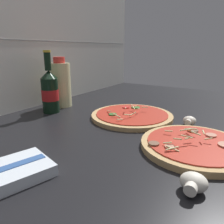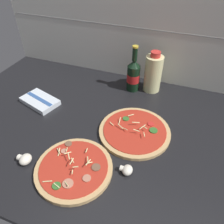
{
  "view_description": "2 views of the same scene",
  "coord_description": "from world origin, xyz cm",
  "px_view_note": "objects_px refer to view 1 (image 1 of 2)",
  "views": [
    {
      "loc": [
        -61.12,
        -31.44,
        26.9
      ],
      "look_at": [
        0.24,
        6.15,
        5.82
      ],
      "focal_mm": 35.0,
      "sensor_mm": 36.0,
      "label": 1
    },
    {
      "loc": [
        20.95,
        -61.07,
        67.18
      ],
      "look_at": [
        -4.32,
        6.44,
        6.71
      ],
      "focal_mm": 35.0,
      "sensor_mm": 36.0,
      "label": 2
    }
  ],
  "objects_px": {
    "pizza_near": "(195,145)",
    "pizza_far": "(132,116)",
    "mushroom_left": "(193,183)",
    "beer_bottle": "(50,91)",
    "dish_towel": "(2,175)",
    "oil_bottle": "(61,84)",
    "mushroom_right": "(189,121)"
  },
  "relations": [
    {
      "from": "pizza_near",
      "to": "oil_bottle",
      "type": "relative_size",
      "value": 1.29
    },
    {
      "from": "beer_bottle",
      "to": "mushroom_left",
      "type": "xyz_separation_m",
      "value": [
        -0.23,
        -0.59,
        -0.07
      ]
    },
    {
      "from": "mushroom_left",
      "to": "dish_towel",
      "type": "xyz_separation_m",
      "value": [
        -0.16,
        0.32,
        -0.0
      ]
    },
    {
      "from": "pizza_near",
      "to": "pizza_far",
      "type": "relative_size",
      "value": 0.92
    },
    {
      "from": "pizza_far",
      "to": "oil_bottle",
      "type": "xyz_separation_m",
      "value": [
        -0.01,
        0.34,
        0.09
      ]
    },
    {
      "from": "pizza_near",
      "to": "mushroom_left",
      "type": "bearing_deg",
      "value": -169.89
    },
    {
      "from": "oil_bottle",
      "to": "mushroom_right",
      "type": "distance_m",
      "value": 0.54
    },
    {
      "from": "beer_bottle",
      "to": "dish_towel",
      "type": "bearing_deg",
      "value": -144.61
    },
    {
      "from": "mushroom_left",
      "to": "pizza_far",
      "type": "bearing_deg",
      "value": 40.91
    },
    {
      "from": "pizza_far",
      "to": "dish_towel",
      "type": "height_order",
      "value": "pizza_far"
    },
    {
      "from": "pizza_near",
      "to": "pizza_far",
      "type": "distance_m",
      "value": 0.29
    },
    {
      "from": "pizza_near",
      "to": "beer_bottle",
      "type": "height_order",
      "value": "beer_bottle"
    },
    {
      "from": "mushroom_left",
      "to": "mushroom_right",
      "type": "distance_m",
      "value": 0.36
    },
    {
      "from": "pizza_near",
      "to": "pizza_far",
      "type": "height_order",
      "value": "pizza_near"
    },
    {
      "from": "pizza_near",
      "to": "beer_bottle",
      "type": "distance_m",
      "value": 0.56
    },
    {
      "from": "pizza_far",
      "to": "beer_bottle",
      "type": "relative_size",
      "value": 1.24
    },
    {
      "from": "pizza_near",
      "to": "beer_bottle",
      "type": "xyz_separation_m",
      "value": [
        0.05,
        0.56,
        0.08
      ]
    },
    {
      "from": "mushroom_right",
      "to": "dish_towel",
      "type": "height_order",
      "value": "mushroom_right"
    },
    {
      "from": "beer_bottle",
      "to": "pizza_near",
      "type": "bearing_deg",
      "value": -94.91
    },
    {
      "from": "oil_bottle",
      "to": "mushroom_right",
      "type": "height_order",
      "value": "oil_bottle"
    },
    {
      "from": "pizza_near",
      "to": "beer_bottle",
      "type": "relative_size",
      "value": 1.14
    },
    {
      "from": "pizza_far",
      "to": "mushroom_left",
      "type": "relative_size",
      "value": 5.73
    },
    {
      "from": "oil_bottle",
      "to": "dish_towel",
      "type": "bearing_deg",
      "value": -147.34
    },
    {
      "from": "oil_bottle",
      "to": "dish_towel",
      "type": "xyz_separation_m",
      "value": [
        -0.48,
        -0.31,
        -0.08
      ]
    },
    {
      "from": "oil_bottle",
      "to": "mushroom_right",
      "type": "xyz_separation_m",
      "value": [
        0.04,
        -0.54,
        -0.08
      ]
    },
    {
      "from": "beer_bottle",
      "to": "dish_towel",
      "type": "distance_m",
      "value": 0.48
    },
    {
      "from": "pizza_far",
      "to": "mushroom_left",
      "type": "bearing_deg",
      "value": -139.09
    },
    {
      "from": "mushroom_right",
      "to": "dish_towel",
      "type": "distance_m",
      "value": 0.56
    },
    {
      "from": "pizza_near",
      "to": "pizza_far",
      "type": "bearing_deg",
      "value": 59.62
    },
    {
      "from": "oil_bottle",
      "to": "dish_towel",
      "type": "height_order",
      "value": "oil_bottle"
    },
    {
      "from": "mushroom_left",
      "to": "dish_towel",
      "type": "relative_size",
      "value": 0.25
    },
    {
      "from": "beer_bottle",
      "to": "oil_bottle",
      "type": "bearing_deg",
      "value": 19.31
    }
  ]
}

